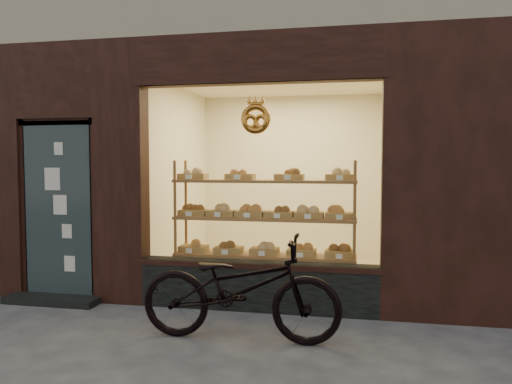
# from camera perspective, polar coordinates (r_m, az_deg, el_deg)

# --- Properties ---
(display_shelf) EXTENTS (2.20, 0.45, 1.70)m
(display_shelf) POSITION_cam_1_polar(r_m,az_deg,el_deg) (6.05, 0.98, -4.29)
(display_shelf) COLOR brown
(display_shelf) RESTS_ON ground
(bicycle) EXTENTS (1.91, 0.69, 1.00)m
(bicycle) POSITION_cam_1_polar(r_m,az_deg,el_deg) (4.76, -1.85, -10.92)
(bicycle) COLOR black
(bicycle) RESTS_ON ground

